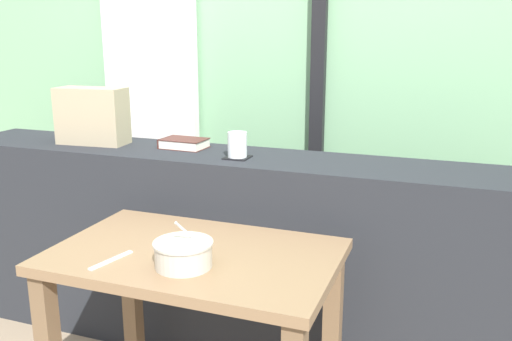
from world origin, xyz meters
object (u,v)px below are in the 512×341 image
Objects in this scene: throw_pillow at (92,116)px; fork_utensil at (111,260)px; coaster_square at (238,157)px; closed_book at (184,143)px; juice_glass at (238,146)px; soup_bowl at (183,254)px; breakfast_table at (196,289)px.

throw_pillow is 1.02m from fork_utensil.
closed_book is at bearing 160.85° from coaster_square.
throw_pillow reaches higher than juice_glass.
closed_book is 0.86m from fork_utensil.
coaster_square is at bearing 0.00° from juice_glass.
juice_glass is at bearing -3.86° from throw_pillow.
closed_book is (-0.30, 0.11, -0.03)m from juice_glass.
soup_bowl is (0.09, -0.66, -0.15)m from coaster_square.
breakfast_table is 4.57× the size of closed_book.
juice_glass is 0.51× the size of closed_book.
breakfast_table is 0.30m from fork_utensil.
coaster_square reaches higher than fork_utensil.
closed_book is at bearing 7.16° from throw_pillow.
closed_book is 1.20× the size of fork_utensil.
breakfast_table is 0.67m from juice_glass.
soup_bowl is at bearing 24.16° from fork_utensil.
throw_pillow is at bearing 139.51° from soup_bowl.
juice_glass reaches higher than coaster_square.
coaster_square is 0.96× the size of juice_glass.
breakfast_table is at bearing -83.02° from juice_glass.
fork_utensil is at bearing -101.39° from coaster_square.
breakfast_table is 9.33× the size of coaster_square.
juice_glass reaches higher than breakfast_table.
coaster_square reaches higher than soup_bowl.
juice_glass reaches higher than soup_bowl.
coaster_square is 0.69m from soup_bowl.
soup_bowl is 1.08× the size of fork_utensil.
throw_pillow is (-0.44, -0.06, 0.11)m from closed_book.
coaster_square is 0.59× the size of fork_utensil.
throw_pillow is at bearing -172.84° from closed_book.
fork_utensil is (-0.14, -0.71, -0.24)m from juice_glass.
throw_pillow is (-0.81, 0.60, 0.46)m from breakfast_table.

